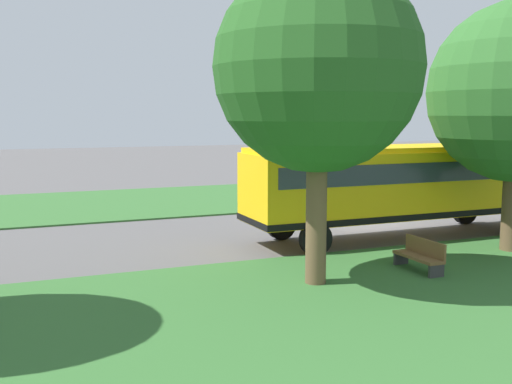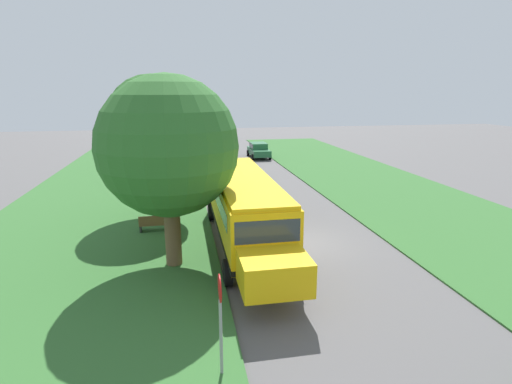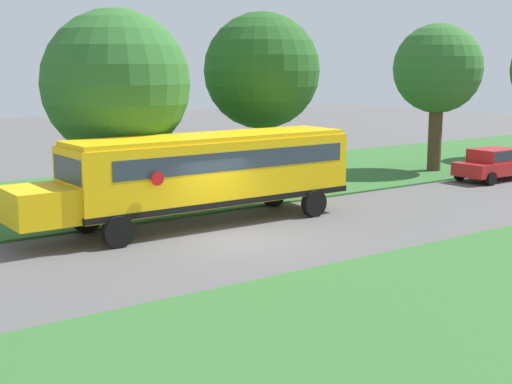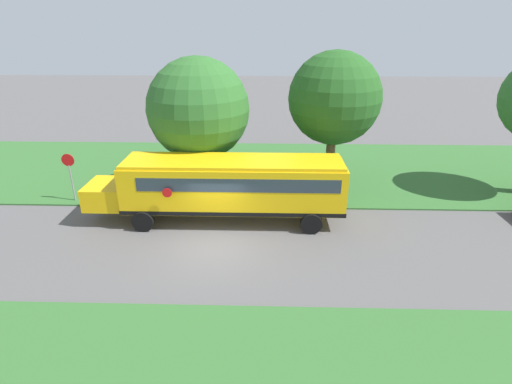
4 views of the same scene
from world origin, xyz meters
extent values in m
plane|color=#565454|center=(0.00, 0.00, 0.00)|extent=(120.00, 120.00, 0.00)
cube|color=#33662D|center=(9.00, 0.00, 0.04)|extent=(10.00, 80.00, 0.07)
cube|color=yellow|center=(-2.63, 0.67, 1.90)|extent=(2.50, 10.50, 2.20)
cube|color=yellow|center=(-2.63, 0.67, 3.08)|extent=(2.35, 10.29, 0.16)
cube|color=black|center=(-2.63, 0.67, 0.92)|extent=(2.54, 10.54, 0.20)
cube|color=#2D3842|center=(-2.63, 0.97, 2.36)|extent=(2.53, 9.24, 0.64)
cube|color=#2D3842|center=(-2.63, -4.53, 2.36)|extent=(2.25, 0.12, 0.80)
cylinder|color=red|center=(-1.20, -2.22, 2.05)|extent=(0.03, 0.44, 0.44)
cylinder|color=black|center=(-1.38, -3.53, 0.50)|extent=(0.30, 1.00, 1.00)
cylinder|color=black|center=(-1.38, 4.34, 0.50)|extent=(0.30, 1.00, 1.00)
cylinder|color=black|center=(-3.88, 4.34, 0.50)|extent=(0.30, 1.00, 1.00)
cylinder|color=brown|center=(-6.77, 5.88, 1.72)|extent=(0.51, 0.51, 3.44)
sphere|color=#23561E|center=(-6.77, 5.88, 5.33)|extent=(5.02, 5.02, 5.02)
sphere|color=#23561E|center=(-7.29, 5.40, 5.48)|extent=(3.00, 3.00, 3.00)
cube|color=brown|center=(-6.78, 2.80, 0.45)|extent=(1.61, 0.52, 0.08)
cube|color=brown|center=(-6.77, 2.58, 0.70)|extent=(1.60, 0.08, 0.44)
cube|color=#333333|center=(-6.04, 2.81, 0.23)|extent=(0.09, 0.45, 0.45)
cube|color=#333333|center=(-7.52, 2.79, 0.23)|extent=(0.09, 0.45, 0.45)
camera|label=1|loc=(-19.56, 12.70, 4.21)|focal=42.00mm
camera|label=2|loc=(-5.35, -16.86, 6.93)|focal=28.00mm
camera|label=3|loc=(18.42, -12.53, 5.51)|focal=50.00mm
camera|label=4|loc=(15.14, 2.27, 9.14)|focal=28.00mm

